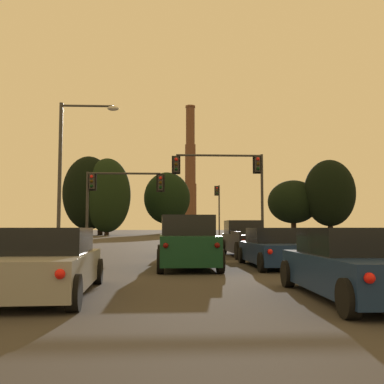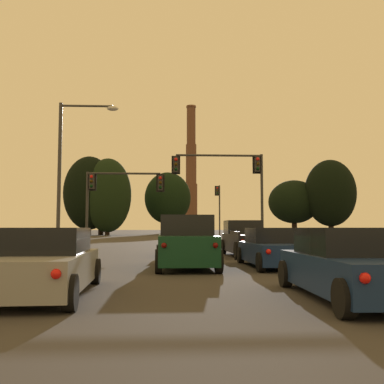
% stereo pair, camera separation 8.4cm
% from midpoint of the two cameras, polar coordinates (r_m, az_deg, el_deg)
% --- Properties ---
extents(sedan_center_lane_front, '(2.20, 4.78, 1.43)m').
position_cam_midpoint_polar(sedan_center_lane_front, '(23.27, -1.10, -6.43)').
color(sedan_center_lane_front, black).
rests_on(sedan_center_lane_front, ground_plane).
extents(sedan_left_lane_third, '(2.20, 4.78, 1.43)m').
position_cam_midpoint_polar(sedan_left_lane_third, '(10.11, -18.09, -8.63)').
color(sedan_left_lane_third, gray).
rests_on(sedan_left_lane_third, ground_plane).
extents(sedan_right_lane_third, '(2.05, 4.73, 1.43)m').
position_cam_midpoint_polar(sedan_right_lane_third, '(9.69, 19.75, -8.77)').
color(sedan_right_lane_third, navy).
rests_on(sedan_right_lane_third, ground_plane).
extents(suv_center_lane_second, '(2.18, 4.93, 1.86)m').
position_cam_midpoint_polar(suv_center_lane_second, '(16.10, -0.68, -6.44)').
color(suv_center_lane_second, '#0F3823').
rests_on(suv_center_lane_second, ground_plane).
extents(pickup_truck_right_lane_front, '(2.27, 5.54, 1.82)m').
position_cam_midpoint_polar(pickup_truck_right_lane_front, '(23.09, 7.20, -6.07)').
color(pickup_truck_right_lane_front, black).
rests_on(pickup_truck_right_lane_front, ground_plane).
extents(sedan_right_lane_second, '(2.03, 4.72, 1.43)m').
position_cam_midpoint_polar(sedan_right_lane_second, '(16.79, 10.39, -7.08)').
color(sedan_right_lane_second, navy).
rests_on(sedan_right_lane_second, ground_plane).
extents(traffic_light_overhead_right, '(6.24, 0.50, 6.36)m').
position_cam_midpoint_polar(traffic_light_overhead_right, '(30.09, 5.19, 2.06)').
color(traffic_light_overhead_right, '#2D2D30').
rests_on(traffic_light_overhead_right, ground_plane).
extents(traffic_light_overhead_left, '(5.48, 0.50, 5.27)m').
position_cam_midpoint_polar(traffic_light_overhead_left, '(31.28, -9.78, 0.28)').
color(traffic_light_overhead_left, '#2D2D30').
rests_on(traffic_light_overhead_left, ground_plane).
extents(traffic_light_far_right, '(0.78, 0.50, 6.79)m').
position_cam_midpoint_polar(traffic_light_far_right, '(56.71, 3.43, -1.53)').
color(traffic_light_far_right, '#2D2D30').
rests_on(traffic_light_far_right, ground_plane).
extents(street_lamp, '(3.24, 0.36, 8.26)m').
position_cam_midpoint_polar(street_lamp, '(25.32, -15.24, 3.93)').
color(street_lamp, '#38383A').
rests_on(street_lamp, ground_plane).
extents(smokestack, '(7.74, 7.74, 50.08)m').
position_cam_midpoint_polar(smokestack, '(176.98, -0.10, 1.34)').
color(smokestack, '#523427').
rests_on(smokestack, ground_plane).
extents(treeline_center_left, '(10.55, 9.49, 15.54)m').
position_cam_midpoint_polar(treeline_center_left, '(97.14, 17.18, -0.12)').
color(treeline_center_left, black).
rests_on(treeline_center_left, ground_plane).
extents(treeline_left_mid, '(9.82, 8.84, 15.20)m').
position_cam_midpoint_polar(treeline_left_mid, '(88.47, -12.89, -0.12)').
color(treeline_left_mid, black).
rests_on(treeline_left_mid, ground_plane).
extents(treeline_far_right, '(8.88, 7.99, 14.66)m').
position_cam_midpoint_polar(treeline_far_right, '(86.66, -10.61, -0.41)').
color(treeline_far_right, black).
rests_on(treeline_far_right, ground_plane).
extents(treeline_right_mid, '(9.97, 8.97, 13.58)m').
position_cam_midpoint_polar(treeline_right_mid, '(89.20, -11.41, -0.58)').
color(treeline_right_mid, black).
rests_on(treeline_right_mid, ground_plane).
extents(treeline_far_left, '(10.89, 9.80, 11.59)m').
position_cam_midpoint_polar(treeline_far_left, '(98.32, 12.84, -1.23)').
color(treeline_far_left, black).
rests_on(treeline_far_left, ground_plane).
extents(treeline_center_right, '(9.63, 8.66, 13.02)m').
position_cam_midpoint_polar(treeline_center_right, '(93.84, -3.08, -0.78)').
color(treeline_center_right, black).
rests_on(treeline_center_right, ground_plane).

